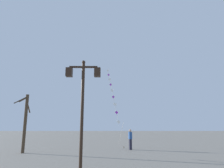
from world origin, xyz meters
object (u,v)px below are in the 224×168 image
(twin_lantern_lamp_post, at_px, (83,93))
(kite_flyer, at_px, (130,139))
(bare_tree, at_px, (25,121))
(kite_train, at_px, (113,95))

(twin_lantern_lamp_post, xyz_separation_m, kite_flyer, (2.96, 9.15, -2.47))
(kite_flyer, height_order, bare_tree, bare_tree)
(bare_tree, bearing_deg, kite_flyer, 15.10)
(kite_train, bearing_deg, twin_lantern_lamp_post, -95.10)
(twin_lantern_lamp_post, xyz_separation_m, kite_train, (1.58, 17.66, 2.71))
(kite_train, distance_m, bare_tree, 13.26)
(kite_flyer, relative_size, bare_tree, 0.39)
(kite_flyer, bearing_deg, kite_train, 0.23)
(twin_lantern_lamp_post, bearing_deg, bare_tree, 127.30)
(twin_lantern_lamp_post, distance_m, kite_train, 17.93)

